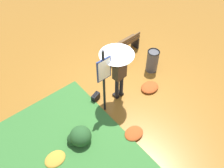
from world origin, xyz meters
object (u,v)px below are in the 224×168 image
(person_with_umbrella, at_px, (118,61))
(park_bench, at_px, (123,46))
(trash_bin, at_px, (152,61))
(info_sign_post, at_px, (104,76))
(handbag, at_px, (96,97))

(person_with_umbrella, relative_size, park_bench, 1.46)
(person_with_umbrella, distance_m, park_bench, 2.43)
(park_bench, xyz_separation_m, trash_bin, (-0.20, 1.27, 0.02))
(park_bench, bearing_deg, info_sign_post, 36.76)
(info_sign_post, xyz_separation_m, trash_bin, (-2.35, -0.33, -1.03))
(park_bench, height_order, trash_bin, trash_bin)
(person_with_umbrella, height_order, handbag, person_with_umbrella)
(person_with_umbrella, bearing_deg, park_bench, -136.40)
(info_sign_post, height_order, park_bench, info_sign_post)
(info_sign_post, relative_size, handbag, 6.22)
(person_with_umbrella, distance_m, handbag, 1.58)
(person_with_umbrella, relative_size, info_sign_post, 0.89)
(info_sign_post, distance_m, handbag, 1.41)
(park_bench, distance_m, trash_bin, 1.29)
(trash_bin, bearing_deg, park_bench, -80.92)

